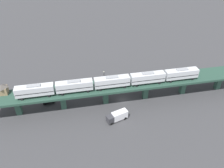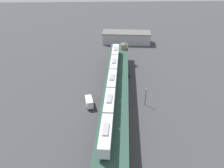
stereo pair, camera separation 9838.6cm
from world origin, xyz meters
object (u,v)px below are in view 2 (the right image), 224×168
street_lamp (146,96)px  street_car_black (127,74)px  subway_train (112,81)px  delivery_truck (89,101)px  signal_hut (124,45)px  warehouse_building (126,37)px

street_lamp → street_car_black: bearing=101.2°
subway_train → delivery_truck: (-8.29, 0.68, -8.23)m
subway_train → street_lamp: (11.86, -0.33, -5.88)m
subway_train → signal_hut: 35.96m
signal_hut → street_car_black: bearing=-89.0°
street_car_black → warehouse_building: warehouse_building is taller
delivery_truck → street_lamp: 20.32m
street_car_black → street_lamp: 22.68m
signal_hut → delivery_truck: bearing=-114.3°
signal_hut → street_car_black: size_ratio=0.78×
subway_train → delivery_truck: bearing=175.3°
subway_train → signal_hut: bearing=78.3°
signal_hut → street_car_black: (0.24, -13.50, -8.31)m
street_lamp → warehouse_building: (-0.70, 63.68, -0.70)m
subway_train → signal_hut: (7.27, 35.21, -0.74)m
street_lamp → warehouse_building: bearing=90.6°
warehouse_building → delivery_truck: bearing=-107.2°
street_car_black → street_lamp: street_lamp is taller
street_car_black → warehouse_building: (3.65, 41.64, 2.47)m
signal_hut → street_lamp: bearing=-82.6°
street_car_black → delivery_truck: 26.33m
signal_hut → warehouse_building: signal_hut is taller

